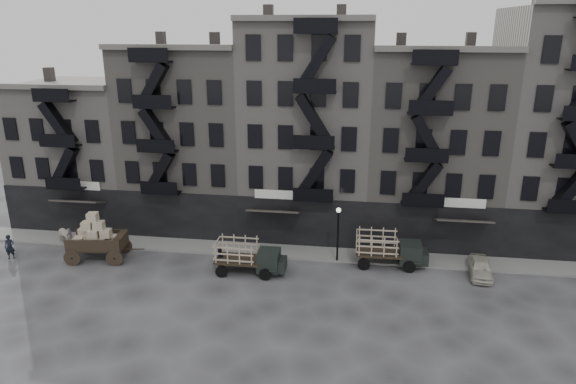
# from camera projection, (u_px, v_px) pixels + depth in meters

# --- Properties ---
(ground) EXTENTS (140.00, 140.00, 0.00)m
(ground) POSITION_uv_depth(u_px,v_px,m) (292.00, 275.00, 35.98)
(ground) COLOR #38383A
(ground) RESTS_ON ground
(sidewalk) EXTENTS (55.00, 2.50, 0.15)m
(sidewalk) POSITION_uv_depth(u_px,v_px,m) (299.00, 252.00, 39.49)
(sidewalk) COLOR slate
(sidewalk) RESTS_ON ground
(building_west) EXTENTS (10.00, 11.35, 13.20)m
(building_west) POSITION_uv_depth(u_px,v_px,m) (87.00, 150.00, 46.08)
(building_west) COLOR gray
(building_west) RESTS_ON ground
(building_midwest) EXTENTS (10.00, 11.35, 16.20)m
(building_midwest) POSITION_uv_depth(u_px,v_px,m) (193.00, 137.00, 44.25)
(building_midwest) COLOR slate
(building_midwest) RESTS_ON ground
(building_center) EXTENTS (10.00, 11.35, 18.20)m
(building_center) POSITION_uv_depth(u_px,v_px,m) (308.00, 129.00, 42.58)
(building_center) COLOR gray
(building_center) RESTS_ON ground
(building_mideast) EXTENTS (10.00, 11.35, 16.20)m
(building_mideast) POSITION_uv_depth(u_px,v_px,m) (431.00, 145.00, 41.53)
(building_mideast) COLOR slate
(building_mideast) RESTS_ON ground
(building_east) EXTENTS (10.00, 11.35, 19.20)m
(building_east) POSITION_uv_depth(u_px,v_px,m) (565.00, 130.00, 39.70)
(building_east) COLOR gray
(building_east) RESTS_ON ground
(lamp_post) EXTENTS (0.36, 0.36, 4.28)m
(lamp_post) POSITION_uv_depth(u_px,v_px,m) (338.00, 227.00, 37.15)
(lamp_post) COLOR black
(lamp_post) RESTS_ON ground
(horse) EXTENTS (2.35, 1.75, 1.81)m
(horse) POSITION_uv_depth(u_px,v_px,m) (64.00, 236.00, 40.41)
(horse) COLOR beige
(horse) RESTS_ON ground
(wagon) EXTENTS (4.58, 2.88, 3.65)m
(wagon) POSITION_uv_depth(u_px,v_px,m) (95.00, 233.00, 37.87)
(wagon) COLOR black
(wagon) RESTS_ON ground
(stake_truck_west) EXTENTS (4.94, 2.07, 2.47)m
(stake_truck_west) POSITION_uv_depth(u_px,v_px,m) (248.00, 254.00, 35.97)
(stake_truck_west) COLOR black
(stake_truck_west) RESTS_ON ground
(stake_truck_east) EXTENTS (5.14, 2.20, 2.56)m
(stake_truck_east) POSITION_uv_depth(u_px,v_px,m) (389.00, 247.00, 37.06)
(stake_truck_east) COLOR black
(stake_truck_east) RESTS_ON ground
(car_east) EXTENTS (1.80, 3.80, 1.26)m
(car_east) POSITION_uv_depth(u_px,v_px,m) (480.00, 267.00, 35.78)
(car_east) COLOR #BCB9A8
(car_east) RESTS_ON ground
(pedestrian_west) EXTENTS (0.80, 0.66, 1.89)m
(pedestrian_west) POSITION_uv_depth(u_px,v_px,m) (10.00, 247.00, 38.31)
(pedestrian_west) COLOR black
(pedestrian_west) RESTS_ON ground
(pedestrian_mid) EXTENTS (1.04, 1.02, 1.69)m
(pedestrian_mid) POSITION_uv_depth(u_px,v_px,m) (220.00, 259.00, 36.53)
(pedestrian_mid) COLOR black
(pedestrian_mid) RESTS_ON ground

